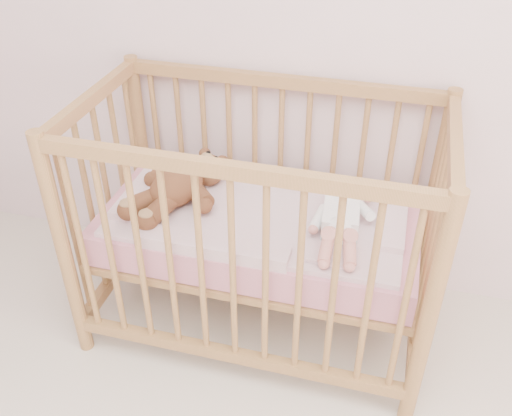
% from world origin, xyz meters
% --- Properties ---
extents(crib, '(1.36, 0.76, 1.00)m').
position_xyz_m(crib, '(-0.34, 1.60, 0.50)').
color(crib, '#AF7A4A').
rests_on(crib, floor).
extents(mattress, '(1.22, 0.62, 0.13)m').
position_xyz_m(mattress, '(-0.34, 1.60, 0.49)').
color(mattress, '#C87D90').
rests_on(mattress, crib).
extents(blanket, '(1.10, 0.58, 0.06)m').
position_xyz_m(blanket, '(-0.34, 1.60, 0.56)').
color(blanket, '#D1909D').
rests_on(blanket, mattress).
extents(baby, '(0.29, 0.52, 0.12)m').
position_xyz_m(baby, '(-0.03, 1.58, 0.64)').
color(baby, white).
rests_on(baby, blanket).
extents(teddy_bear, '(0.55, 0.63, 0.14)m').
position_xyz_m(teddy_bear, '(-0.67, 1.58, 0.65)').
color(teddy_bear, brown).
rests_on(teddy_bear, blanket).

